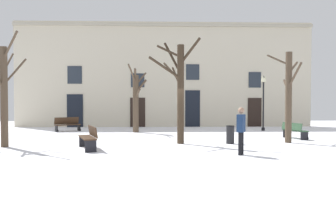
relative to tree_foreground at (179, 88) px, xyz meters
The scene contains 12 objects.
ground_plane 2.62m from the tree_foreground, 130.26° to the left, with size 36.38×36.38×0.00m, color white.
building_facade 10.92m from the tree_foreground, 92.32° to the left, with size 22.74×0.60×8.02m.
tree_foreground is the anchor object (origin of this frame).
tree_near_facade 6.36m from the tree_foreground, 111.63° to the left, with size 1.09×1.80×4.14m.
tree_center 5.13m from the tree_foreground, ahead, with size 1.67×1.82×4.22m.
tree_right_of_center 7.53m from the tree_foreground, behind, with size 1.93×2.02×4.78m.
streetlamp 9.17m from the tree_foreground, 48.77° to the left, with size 0.30×0.30×3.65m.
litter_bin 3.14m from the tree_foreground, ahead, with size 0.39×0.39×0.83m.
bench_near_center_tree 9.81m from the tree_foreground, 135.32° to the left, with size 1.62×1.32×0.92m.
bench_far_corner 6.72m from the tree_foreground, 17.15° to the left, with size 0.90×1.62×0.84m.
bench_by_litter_bin 4.64m from the tree_foreground, 154.45° to the right, with size 1.11×1.96×0.93m.
person_crossing_plaza 4.28m from the tree_foreground, 60.01° to the right, with size 0.38×0.44×1.71m.
Camera 1 is at (-0.59, -16.07, 1.89)m, focal length 36.59 mm.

